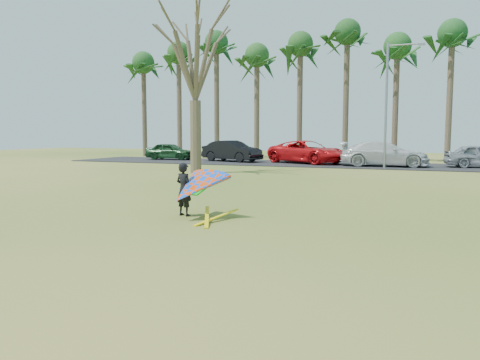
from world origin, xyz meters
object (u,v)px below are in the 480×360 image
at_px(bare_tree_left, 195,52).
at_px(car_3, 384,154).
at_px(car_2, 307,152).
at_px(kite_flyer, 193,188).
at_px(car_1, 232,151).
at_px(streetlight, 389,99).
at_px(car_0, 170,151).

distance_m(bare_tree_left, car_3, 14.64).
bearing_deg(car_2, kite_flyer, -148.91).
distance_m(car_1, car_3, 11.89).
bearing_deg(car_2, car_3, -76.93).
distance_m(streetlight, car_2, 7.73).
xyz_separation_m(car_0, car_3, (17.78, -1.61, 0.14)).
xyz_separation_m(streetlight, car_1, (-12.19, 3.23, -3.57)).
bearing_deg(bare_tree_left, car_0, 126.76).
distance_m(car_0, car_2, 12.11).
bearing_deg(car_3, car_2, 73.24).
relative_size(streetlight, car_1, 1.58).
xyz_separation_m(car_1, car_2, (6.15, 0.03, 0.02)).
bearing_deg(car_1, car_3, -79.02).
relative_size(streetlight, kite_flyer, 3.35).
relative_size(car_1, car_2, 0.82).
xyz_separation_m(car_3, kite_flyer, (-3.15, -22.14, -0.07)).
bearing_deg(streetlight, kite_flyer, -99.93).
height_order(bare_tree_left, car_2, bare_tree_left).
bearing_deg(bare_tree_left, car_1, 101.24).
height_order(bare_tree_left, streetlight, bare_tree_left).
relative_size(bare_tree_left, kite_flyer, 4.06).
bearing_deg(car_1, kite_flyer, -143.01).
relative_size(car_1, car_3, 0.86).
bearing_deg(kite_flyer, car_2, 96.20).
relative_size(bare_tree_left, car_2, 1.58).
xyz_separation_m(bare_tree_left, car_2, (4.12, 10.27, -6.00)).
distance_m(car_1, kite_flyer, 24.86).
bearing_deg(streetlight, car_1, 165.15).
distance_m(car_1, car_2, 6.15).
height_order(car_0, car_1, car_1).
height_order(streetlight, car_0, streetlight).
relative_size(car_2, kite_flyer, 2.57).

